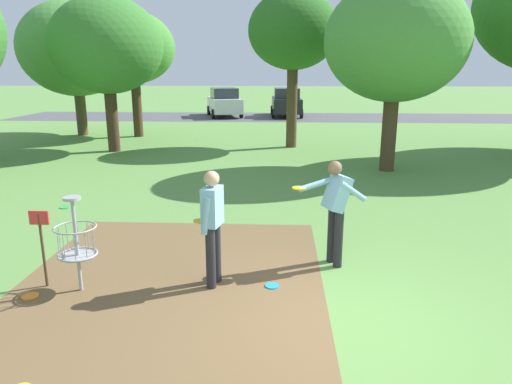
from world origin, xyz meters
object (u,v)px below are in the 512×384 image
at_px(tree_mid_left, 396,41).
at_px(tree_near_left, 133,48).
at_px(player_foreground_watching, 335,206).
at_px(tree_far_center, 293,32).
at_px(tree_mid_center, 75,49).
at_px(player_throwing, 212,222).
at_px(parked_car_leftmost, 224,102).
at_px(parked_car_center_left, 286,102).
at_px(frisbee_scattered_a, 272,286).
at_px(frisbee_far_left, 65,207).
at_px(frisbee_by_tee, 30,296).
at_px(disc_golf_basket, 72,240).
at_px(tree_far_right, 106,46).

bearing_deg(tree_mid_left, tree_near_left, 144.86).
xyz_separation_m(player_foreground_watching, tree_far_center, (-0.42, 11.67, 3.44)).
distance_m(tree_mid_center, tree_far_center, 10.28).
height_order(player_throwing, parked_car_leftmost, parked_car_leftmost).
relative_size(tree_near_left, tree_far_center, 0.93).
bearing_deg(player_foreground_watching, parked_car_center_left, 91.13).
bearing_deg(frisbee_scattered_a, frisbee_far_left, 142.00).
relative_size(player_foreground_watching, frisbee_by_tee, 7.38).
distance_m(frisbee_by_tee, parked_car_leftmost, 25.26).
xyz_separation_m(frisbee_far_left, parked_car_center_left, (5.28, 21.24, 0.91)).
bearing_deg(frisbee_scattered_a, tree_near_left, 113.13).
bearing_deg(frisbee_by_tee, parked_car_center_left, 81.40).
height_order(disc_golf_basket, player_foreground_watching, player_foreground_watching).
bearing_deg(parked_car_leftmost, tree_mid_center, -121.63).
distance_m(disc_golf_basket, frisbee_by_tee, 0.97).
xyz_separation_m(player_foreground_watching, tree_near_left, (-7.47, 14.33, 2.96)).
bearing_deg(tree_near_left, frisbee_scattered_a, -66.87).
xyz_separation_m(disc_golf_basket, parked_car_center_left, (3.29, 25.22, 0.17)).
distance_m(tree_near_left, tree_far_center, 7.55).
distance_m(frisbee_by_tee, tree_near_left, 16.48).
bearing_deg(tree_mid_center, player_foreground_watching, -55.00).
bearing_deg(parked_car_center_left, player_throwing, -93.10).
bearing_deg(parked_car_leftmost, tree_far_center, -71.31).
distance_m(player_throwing, parked_car_leftmost, 24.86).
relative_size(player_foreground_watching, tree_mid_left, 0.30).
bearing_deg(tree_far_right, tree_far_center, 11.07).
relative_size(player_throwing, tree_far_center, 0.29).
relative_size(frisbee_by_tee, tree_far_right, 0.04).
relative_size(frisbee_scattered_a, parked_car_leftmost, 0.05).
relative_size(frisbee_scattered_a, tree_mid_left, 0.04).
height_order(player_foreground_watching, tree_far_center, tree_far_center).
height_order(frisbee_scattered_a, tree_far_center, tree_far_center).
distance_m(tree_far_center, parked_car_center_left, 12.94).
relative_size(frisbee_by_tee, tree_mid_center, 0.04).
distance_m(disc_golf_basket, parked_car_leftmost, 25.00).
xyz_separation_m(tree_near_left, tree_mid_left, (9.92, -6.98, -0.10)).
relative_size(frisbee_far_left, parked_car_leftmost, 0.05).
bearing_deg(tree_mid_left, disc_golf_basket, -126.36).
height_order(frisbee_far_left, parked_car_center_left, parked_car_center_left).
relative_size(disc_golf_basket, frisbee_by_tee, 6.00).
height_order(frisbee_by_tee, parked_car_leftmost, parked_car_leftmost).
bearing_deg(tree_far_right, frisbee_scattered_a, -60.84).
xyz_separation_m(player_throwing, tree_mid_left, (4.29, 8.18, 2.88)).
bearing_deg(disc_golf_basket, player_throwing, 7.92).
height_order(tree_near_left, parked_car_leftmost, tree_near_left).
bearing_deg(frisbee_by_tee, tree_mid_left, 52.07).
relative_size(frisbee_by_tee, tree_mid_left, 0.04).
height_order(player_foreground_watching, tree_mid_left, tree_mid_left).
distance_m(frisbee_far_left, parked_car_leftmost, 21.06).
height_order(tree_mid_left, tree_mid_center, tree_mid_center).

